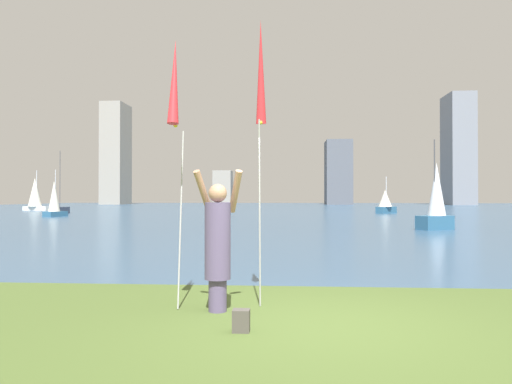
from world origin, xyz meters
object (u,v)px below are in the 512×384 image
(bag, at_px, (241,321))
(sailboat_4, at_px, (54,201))
(sailboat_3, at_px, (386,202))
(sailboat_2, at_px, (35,194))
(kite_flag_left, at_px, (175,88))
(kite_flag_right, at_px, (261,78))
(sailboat_0, at_px, (60,210))
(person, at_px, (218,241))
(sailboat_1, at_px, (436,200))

(bag, distance_m, sailboat_4, 37.09)
(sailboat_3, bearing_deg, sailboat_2, 169.78)
(sailboat_3, xyz_separation_m, sailboat_4, (-28.96, -9.66, 0.21))
(sailboat_2, xyz_separation_m, sailboat_3, (40.03, -7.22, -0.81))
(kite_flag_left, bearing_deg, sailboat_4, 119.65)
(kite_flag_right, relative_size, sailboat_0, 0.71)
(person, relative_size, sailboat_1, 0.45)
(kite_flag_left, height_order, sailboat_2, sailboat_2)
(sailboat_0, bearing_deg, sailboat_2, 128.83)
(bag, bearing_deg, kite_flag_right, 84.30)
(sailboat_0, bearing_deg, sailboat_1, -34.56)
(kite_flag_right, xyz_separation_m, sailboat_0, (-21.82, 37.19, -3.09))
(person, xyz_separation_m, kite_flag_right, (0.59, 0.52, 2.47))
(kite_flag_left, height_order, sailboat_3, kite_flag_left)
(person, xyz_separation_m, sailboat_4, (-18.33, 30.98, 0.33))
(kite_flag_right, bearing_deg, person, -138.78)
(kite_flag_right, bearing_deg, kite_flag_left, -149.49)
(kite_flag_left, relative_size, kite_flag_right, 0.89)
(sailboat_0, distance_m, sailboat_4, 7.39)
(bag, bearing_deg, person, 113.67)
(bag, xyz_separation_m, sailboat_4, (-18.76, 31.98, 1.19))
(sailboat_1, relative_size, sailboat_3, 1.23)
(kite_flag_right, distance_m, sailboat_1, 18.63)
(person, xyz_separation_m, kite_flag_left, (-0.59, -0.18, 2.17))
(sailboat_0, distance_m, sailboat_3, 32.01)
(kite_flag_left, relative_size, sailboat_4, 0.99)
(bag, relative_size, sailboat_0, 0.04)
(sailboat_1, distance_m, sailboat_3, 23.44)
(sailboat_1, bearing_deg, sailboat_0, 145.44)
(kite_flag_left, height_order, sailboat_1, sailboat_1)
(person, distance_m, sailboat_2, 56.17)
(person, bearing_deg, sailboat_0, 127.99)
(person, distance_m, sailboat_1, 19.24)
(kite_flag_right, xyz_separation_m, sailboat_3, (10.05, 40.13, -2.35))
(kite_flag_right, relative_size, sailboat_4, 1.11)
(sailboat_1, relative_size, sailboat_2, 0.94)
(sailboat_1, height_order, sailboat_4, sailboat_1)
(person, height_order, sailboat_3, sailboat_3)
(kite_flag_left, bearing_deg, sailboat_2, 120.95)
(sailboat_0, height_order, sailboat_1, sailboat_0)
(sailboat_3, distance_m, sailboat_4, 30.53)
(person, height_order, kite_flag_right, kite_flag_right)
(sailboat_0, height_order, sailboat_3, sailboat_0)
(bag, height_order, sailboat_4, sailboat_4)
(sailboat_3, bearing_deg, kite_flag_right, -104.06)
(sailboat_0, bearing_deg, sailboat_4, -66.67)
(bag, height_order, sailboat_3, sailboat_3)
(sailboat_0, xyz_separation_m, sailboat_4, (2.90, -6.73, 0.95))
(sailboat_3, bearing_deg, kite_flag_left, -105.38)
(kite_flag_left, bearing_deg, bag, -38.62)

